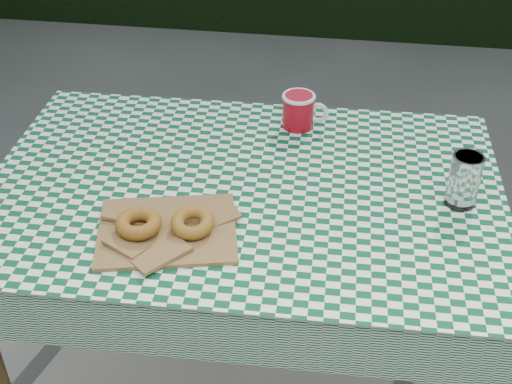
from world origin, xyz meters
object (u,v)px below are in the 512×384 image
Objects in this scene: table at (245,297)px; drinking_glass at (464,180)px; coffee_mug at (298,111)px; paper_bag at (167,229)px.

drinking_glass is at bearing -0.33° from table.
table is 0.54m from coffee_mug.
coffee_mug reaches higher than table.
coffee_mug is 0.52m from drinking_glass.
drinking_glass reaches higher than paper_bag.
table is 0.69m from drinking_glass.
drinking_glass is at bearing -33.05° from coffee_mug.
paper_bag is 2.34× the size of drinking_glass.
coffee_mug is (0.24, 0.52, 0.04)m from paper_bag.
paper_bag reaches higher than table.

